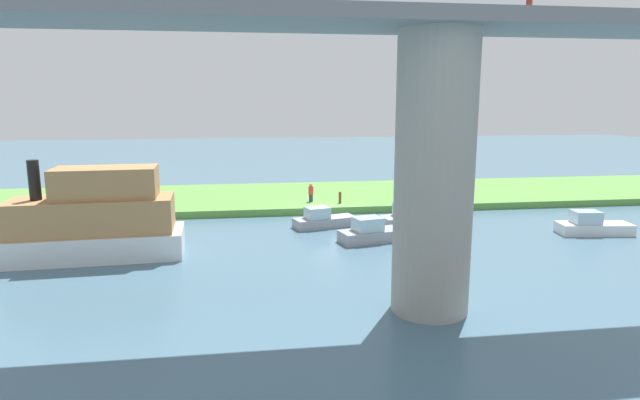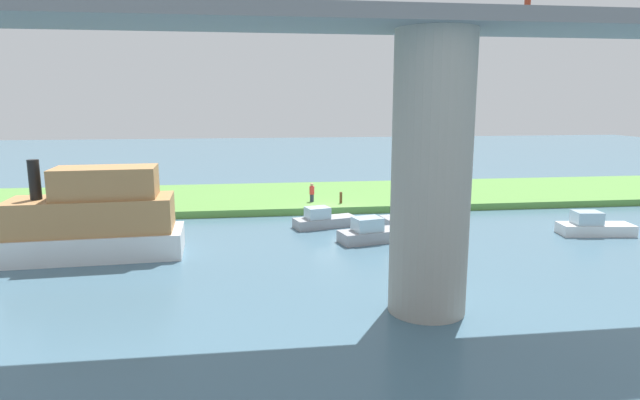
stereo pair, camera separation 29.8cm
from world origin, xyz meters
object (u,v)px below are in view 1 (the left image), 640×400
Objects in this scene: bridge_pylon at (434,176)px; houseboat_blue at (88,222)px; motorboat_white at (592,226)px; pontoon_yellow at (323,220)px; riverboat_paddlewheel at (374,232)px; person_on_bank at (311,192)px; marker_buoy at (406,272)px; mooring_post at (340,198)px; skiff_small at (415,218)px.

houseboat_blue is (14.63, -9.11, -3.28)m from bridge_pylon.
motorboat_white is 16.16m from pontoon_yellow.
bridge_pylon is at bearing 87.80° from riverboat_paddlewheel.
riverboat_paddlewheel is at bearing 103.36° from person_on_bank.
houseboat_blue is 15.12m from riverboat_paddlewheel.
marker_buoy is at bearing 102.52° from pontoon_yellow.
riverboat_paddlewheel is 13.29m from motorboat_white.
marker_buoy is at bearing 160.45° from houseboat_blue.
mooring_post is 1.65× the size of marker_buoy.
pontoon_yellow reaches higher than marker_buoy.
mooring_post is at bearing -87.80° from riverboat_paddlewheel.
motorboat_white is (-15.64, 10.14, -0.70)m from person_on_bank.
riverboat_paddlewheel is at bearing 42.76° from skiff_small.
bridge_pylon is at bearing 89.86° from mooring_post.
marker_buoy is (-2.26, 16.27, -0.95)m from person_on_bank.
mooring_post is 0.19× the size of motorboat_white.
houseboat_blue is (12.67, 10.97, 0.66)m from person_on_bank.
skiff_small is at bearing 173.24° from pontoon_yellow.
person_on_bank is 0.31× the size of riverboat_paddlewheel.
marker_buoy is (3.49, 9.51, -0.29)m from skiff_small.
person_on_bank is at bearing -82.11° from marker_buoy.
bridge_pylon is 7.41× the size of person_on_bank.
motorboat_white is 1.05× the size of pontoon_yellow.
riverboat_paddlewheel reaches higher than pontoon_yellow.
bridge_pylon reaches higher than pontoon_yellow.
mooring_post reaches higher than pontoon_yellow.
person_on_bank is at bearing -25.23° from mooring_post.
mooring_post is 16.44m from motorboat_white.
person_on_bank is at bearing -76.64° from riverboat_paddlewheel.
motorboat_white is at bearing 147.05° from person_on_bank.
skiff_small is at bearing -105.87° from bridge_pylon.
person_on_bank is at bearing -49.66° from skiff_small.
person_on_bank is at bearing -84.42° from bridge_pylon.
motorboat_white is at bearing -143.97° from bridge_pylon.
houseboat_blue is 2.23× the size of riverboat_paddlewheel.
bridge_pylon is 12.46× the size of mooring_post.
houseboat_blue reaches higher than motorboat_white.
houseboat_blue is 2.40× the size of pontoon_yellow.
motorboat_white is (-28.31, -0.84, -1.36)m from houseboat_blue.
person_on_bank is 2.78× the size of marker_buoy.
person_on_bank is (1.96, -20.08, -3.95)m from bridge_pylon.
mooring_post is at bearing 154.77° from person_on_bank.
mooring_post is (-2.01, 0.95, -0.29)m from person_on_bank.
houseboat_blue is at bearing -19.55° from marker_buoy.
person_on_bank is 0.32× the size of motorboat_white.
person_on_bank is 2.24m from mooring_post.
person_on_bank is 16.78m from houseboat_blue.
riverboat_paddlewheel reaches higher than motorboat_white.
person_on_bank is 8.90m from skiff_small.
houseboat_blue is at bearing 1.70° from motorboat_white.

